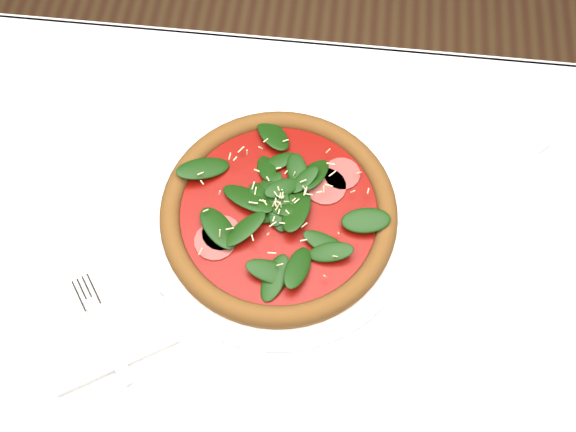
# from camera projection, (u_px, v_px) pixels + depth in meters

# --- Properties ---
(ground) EXTENTS (6.00, 6.00, 0.00)m
(ground) POSITION_uv_depth(u_px,v_px,m) (267.00, 381.00, 1.54)
(ground) COLOR brown
(ground) RESTS_ON ground
(dining_table) EXTENTS (1.21, 0.81, 0.75)m
(dining_table) POSITION_uv_depth(u_px,v_px,m) (255.00, 293.00, 0.96)
(dining_table) COLOR silver
(dining_table) RESTS_ON ground
(plate) EXTENTS (0.38, 0.38, 0.02)m
(plate) POSITION_uv_depth(u_px,v_px,m) (279.00, 217.00, 0.89)
(plate) COLOR white
(plate) RESTS_ON dining_table
(pizza) EXTENTS (0.38, 0.38, 0.04)m
(pizza) POSITION_uv_depth(u_px,v_px,m) (279.00, 210.00, 0.87)
(pizza) COLOR #905F22
(pizza) RESTS_ON plate
(napkin) EXTENTS (0.18, 0.15, 0.01)m
(napkin) POSITION_uv_depth(u_px,v_px,m) (110.00, 342.00, 0.82)
(napkin) COLOR silver
(napkin) RESTS_ON dining_table
(fork) EXTENTS (0.11, 0.14, 0.00)m
(fork) POSITION_uv_depth(u_px,v_px,m) (100.00, 321.00, 0.82)
(fork) COLOR silver
(fork) RESTS_ON napkin
(saucer_far) EXTENTS (0.12, 0.12, 0.01)m
(saucer_far) POSITION_uv_depth(u_px,v_px,m) (516.00, 121.00, 0.97)
(saucer_far) COLOR white
(saucer_far) RESTS_ON dining_table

